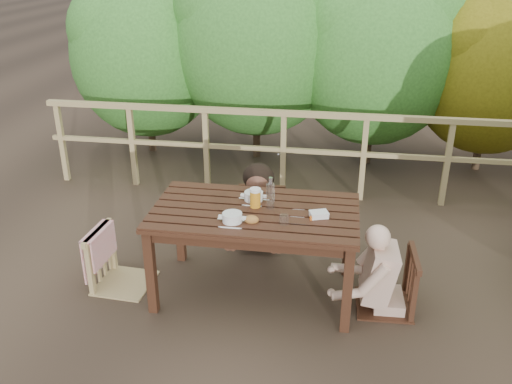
# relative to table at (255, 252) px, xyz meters

# --- Properties ---
(ground) EXTENTS (60.00, 60.00, 0.00)m
(ground) POSITION_rel_table_xyz_m (0.00, 0.00, -0.38)
(ground) COLOR #433325
(ground) RESTS_ON ground
(table) EXTENTS (1.63, 0.92, 0.75)m
(table) POSITION_rel_table_xyz_m (0.00, 0.00, 0.00)
(table) COLOR black
(table) RESTS_ON ground
(chair_left) EXTENTS (0.50, 0.50, 0.95)m
(chair_left) POSITION_rel_table_xyz_m (-1.13, -0.08, 0.10)
(chair_left) COLOR tan
(chair_left) RESTS_ON ground
(chair_far) EXTENTS (0.49, 0.49, 0.94)m
(chair_far) POSITION_rel_table_xyz_m (-0.10, 0.89, 0.09)
(chair_far) COLOR black
(chair_far) RESTS_ON ground
(chair_right) EXTENTS (0.48, 0.48, 0.92)m
(chair_right) POSITION_rel_table_xyz_m (1.06, -0.03, 0.08)
(chair_right) COLOR black
(chair_right) RESTS_ON ground
(woman) EXTENTS (0.56, 0.68, 1.31)m
(woman) POSITION_rel_table_xyz_m (-0.10, 0.91, 0.28)
(woman) COLOR black
(woman) RESTS_ON ground
(diner_right) EXTENTS (0.61, 0.50, 1.19)m
(diner_right) POSITION_rel_table_xyz_m (1.09, -0.03, 0.22)
(diner_right) COLOR tan
(diner_right) RESTS_ON ground
(railing) EXTENTS (5.60, 0.10, 1.01)m
(railing) POSITION_rel_table_xyz_m (0.00, 2.00, 0.13)
(railing) COLOR tan
(railing) RESTS_ON ground
(hedge_row) EXTENTS (6.60, 1.60, 3.80)m
(hedge_row) POSITION_rel_table_xyz_m (0.40, 3.20, 1.52)
(hedge_row) COLOR #326C25
(hedge_row) RESTS_ON ground
(soup_near) EXTENTS (0.25, 0.25, 0.08)m
(soup_near) POSITION_rel_table_xyz_m (-0.14, -0.23, 0.42)
(soup_near) COLOR white
(soup_near) RESTS_ON table
(soup_far) EXTENTS (0.26, 0.26, 0.09)m
(soup_far) POSITION_rel_table_xyz_m (-0.04, 0.18, 0.42)
(soup_far) COLOR white
(soup_far) RESTS_ON table
(bread_roll) EXTENTS (0.11, 0.08, 0.07)m
(bread_roll) POSITION_rel_table_xyz_m (0.01, -0.21, 0.41)
(bread_roll) COLOR olive
(bread_roll) RESTS_ON table
(beer_glass) EXTENTS (0.09, 0.09, 0.17)m
(beer_glass) POSITION_rel_table_xyz_m (-0.01, 0.05, 0.46)
(beer_glass) COLOR orange
(beer_glass) RESTS_ON table
(bottle) EXTENTS (0.07, 0.07, 0.28)m
(bottle) POSITION_rel_table_xyz_m (0.12, 0.05, 0.52)
(bottle) COLOR silver
(bottle) RESTS_ON table
(tumbler) EXTENTS (0.07, 0.07, 0.08)m
(tumbler) POSITION_rel_table_xyz_m (0.25, -0.20, 0.42)
(tumbler) COLOR white
(tumbler) RESTS_ON table
(butter_tub) EXTENTS (0.17, 0.14, 0.06)m
(butter_tub) POSITION_rel_table_xyz_m (0.51, -0.05, 0.41)
(butter_tub) COLOR white
(butter_tub) RESTS_ON table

